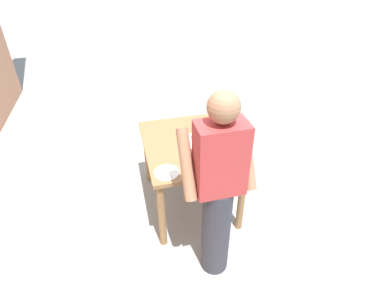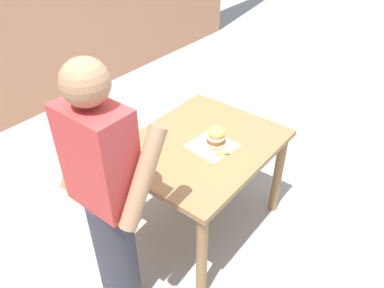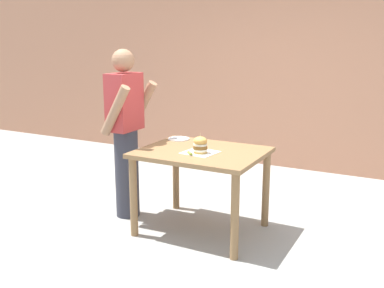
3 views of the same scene
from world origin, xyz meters
name	(u,v)px [view 1 (image 1 of 3)]	position (x,y,z in m)	size (l,w,h in m)	color
ground_plane	(190,200)	(0.00, 0.00, 0.00)	(80.00, 80.00, 0.00)	#9E9E99
patio_table	(190,153)	(0.00, 0.00, 0.66)	(0.90, 1.12, 0.78)	olive
serving_paper	(196,140)	(-0.08, -0.02, 0.79)	(0.28, 0.28, 0.00)	white
sandwich	(198,133)	(-0.10, -0.04, 0.86)	(0.13, 0.13, 0.18)	gold
pickle_spear	(209,140)	(-0.19, 0.02, 0.80)	(0.02, 0.02, 0.08)	#8EA83D
side_plate_with_forks	(167,173)	(0.31, 0.42, 0.79)	(0.22, 0.22, 0.02)	white
diner_across_table	(218,190)	(-0.01, 0.84, 0.88)	(0.55, 0.35, 1.69)	#33333D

